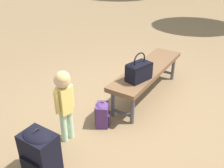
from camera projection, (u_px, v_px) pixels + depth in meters
ground_plane at (128, 112)px, 3.36m from camera, size 40.00×40.00×0.00m
park_bench at (148, 71)px, 3.54m from camera, size 1.65×0.82×0.45m
handbag at (139, 71)px, 3.13m from camera, size 0.32×0.19×0.37m
child_standing at (64, 96)px, 2.62m from camera, size 0.23×0.17×0.85m
backpack_large at (40, 152)px, 2.32m from camera, size 0.33×0.37×0.54m
backpack_small at (102, 113)px, 3.04m from camera, size 0.24×0.24×0.33m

